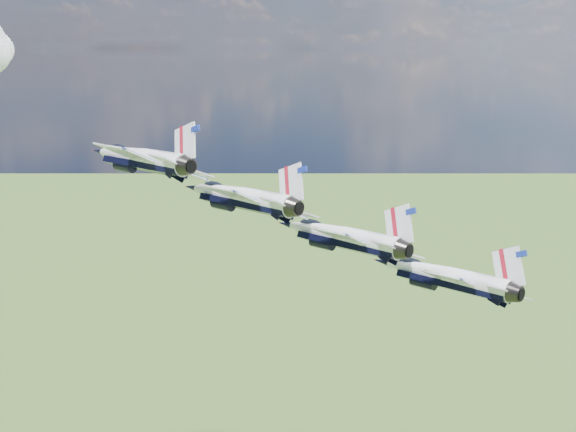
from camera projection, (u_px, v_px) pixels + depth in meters
jet_0 at (138, 158)px, 71.97m from camera, size 14.77×18.46×9.01m
jet_1 at (238, 196)px, 71.40m from camera, size 14.77×18.46×9.01m
jet_2 at (339, 236)px, 70.83m from camera, size 14.77×18.46×9.01m
jet_3 at (442, 276)px, 70.26m from camera, size 14.77×18.46×9.01m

